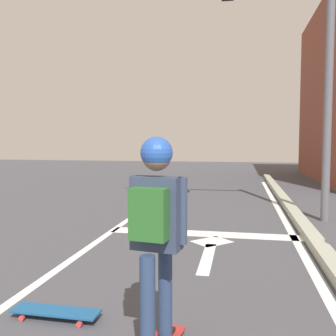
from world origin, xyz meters
TOP-DOWN VIEW (x-y plane):
  - lane_line_center at (-0.21, 6.00)m, footprint 0.12×20.00m
  - lane_line_curbside at (2.92, 6.00)m, footprint 0.12×20.00m
  - stop_bar at (1.43, 7.39)m, footprint 3.28×0.40m
  - lane_arrow_stem at (1.60, 6.05)m, footprint 0.16×1.40m
  - lane_arrow_head at (1.60, 6.90)m, footprint 0.71×0.71m
  - curb_strip at (3.17, 6.00)m, footprint 0.24×24.00m
  - skater at (1.43, 3.58)m, footprint 0.43×0.60m
  - spare_skateboard at (0.40, 4.02)m, footprint 0.82×0.24m
  - traffic_signal_mast at (2.88, 8.89)m, footprint 4.04×0.34m

SIDE VIEW (x-z plane):
  - lane_line_center at x=-0.21m, z-range 0.00..0.01m
  - lane_line_curbside at x=2.92m, z-range 0.00..0.01m
  - stop_bar at x=1.43m, z-range 0.00..0.01m
  - lane_arrow_stem at x=1.60m, z-range 0.00..0.01m
  - lane_arrow_head at x=1.60m, z-range 0.00..0.01m
  - spare_skateboard at x=0.40m, z-range 0.03..0.11m
  - curb_strip at x=3.17m, z-range 0.00..0.14m
  - skater at x=1.43m, z-range 0.27..1.83m
  - traffic_signal_mast at x=2.88m, z-range 0.95..6.40m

